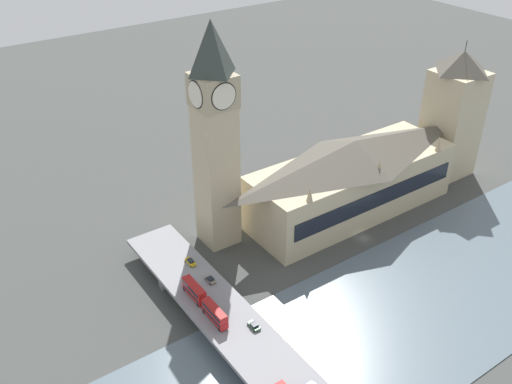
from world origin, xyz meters
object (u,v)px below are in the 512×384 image
victoria_tower (453,114)px  double_decker_bus_lead (194,290)px  double_decker_bus_rear (215,313)px  car_southbound_extra (190,262)px  road_bridge (275,373)px  car_southbound_lead (210,280)px  parliament_hall (352,177)px  clock_tower (215,133)px  car_southbound_mid (254,325)px

victoria_tower → double_decker_bus_lead: 129.84m
double_decker_bus_rear → double_decker_bus_lead: bearing=-0.5°
double_decker_bus_lead → car_southbound_extra: (14.18, -6.52, -1.91)m
road_bridge → car_southbound_lead: 38.32m
parliament_hall → road_bridge: bearing=125.0°
double_decker_bus_rear → car_southbound_lead: 16.60m
clock_tower → car_southbound_extra: bearing=125.7°
clock_tower → parliament_hall: bearing=-103.7°
parliament_hall → double_decker_bus_lead: parliament_hall is taller
parliament_hall → victoria_tower: bearing=-89.9°
parliament_hall → road_bridge: parliament_hall is taller
clock_tower → double_decker_bus_lead: 48.96m
victoria_tower → road_bridge: (-50.07, 124.58, -20.67)m
double_decker_bus_lead → car_southbound_extra: size_ratio=2.25×
double_decker_bus_rear → car_southbound_mid: 11.17m
parliament_hall → double_decker_bus_rear: size_ratio=7.88×
car_southbound_extra → road_bridge: bearing=176.2°
clock_tower → victoria_tower: (-12.09, -102.87, -15.10)m
victoria_tower → double_decker_bus_lead: victoria_tower is taller
victoria_tower → double_decker_bus_lead: size_ratio=5.54×
double_decker_bus_rear → car_southbound_extra: (25.59, -6.63, -1.89)m
road_bridge → car_southbound_mid: size_ratio=36.24×
clock_tower → car_southbound_lead: (-24.10, 17.70, -33.91)m
double_decker_bus_lead → car_southbound_extra: double_decker_bus_lead is taller
parliament_hall → victoria_tower: victoria_tower is taller
parliament_hall → clock_tower: (12.15, 49.77, 26.45)m
road_bridge → double_decker_bus_lead: bearing=5.3°
clock_tower → road_bridge: (-62.16, 21.72, -35.77)m
clock_tower → double_decker_bus_rear: bearing=147.2°
clock_tower → double_decker_bus_rear: 56.22m
road_bridge → car_southbound_lead: bearing=-6.0°
parliament_hall → car_southbound_mid: bearing=117.4°
clock_tower → car_southbound_extra: 40.78m
double_decker_bus_lead → car_southbound_lead: size_ratio=2.62×
clock_tower → car_southbound_extra: (-13.27, 18.43, -33.87)m
clock_tower → victoria_tower: bearing=-96.7°
parliament_hall → double_decker_bus_lead: size_ratio=8.01×
road_bridge → double_decker_bus_rear: 23.85m
car_southbound_mid → car_southbound_extra: size_ratio=0.89×
clock_tower → car_southbound_mid: bearing=159.3°
double_decker_bus_lead → car_southbound_mid: double_decker_bus_lead is taller
victoria_tower → road_bridge: victoria_tower is taller
road_bridge → double_decker_bus_rear: bearing=8.2°
car_southbound_lead → victoria_tower: bearing=-84.3°
car_southbound_extra → car_southbound_mid: bearing=-179.0°
road_bridge → double_decker_bus_lead: (34.72, 3.24, 3.80)m
car_southbound_lead → double_decker_bus_lead: bearing=114.7°
victoria_tower → car_southbound_mid: 127.06m
double_decker_bus_rear → victoria_tower: bearing=-78.2°
parliament_hall → car_southbound_lead: (-11.95, 67.48, -7.46)m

